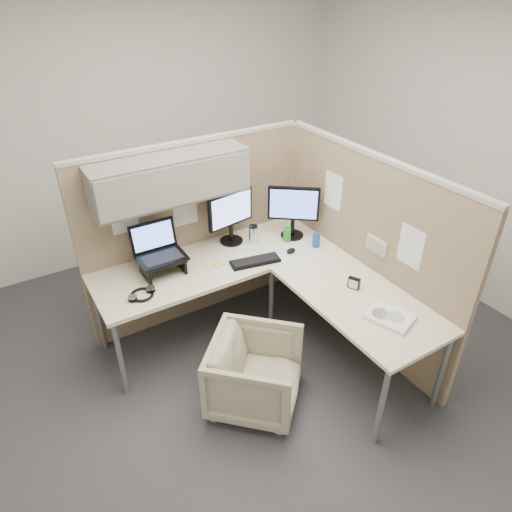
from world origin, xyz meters
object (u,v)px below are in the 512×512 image
desk (267,280)px  monitor_left (231,213)px  keyboard (255,261)px  office_chair (255,370)px

desk → monitor_left: monitor_left is taller
desk → keyboard: keyboard is taller
desk → office_chair: (-0.38, -0.45, -0.37)m
office_chair → keyboard: bearing=13.0°
desk → keyboard: bearing=85.3°
desk → office_chair: size_ratio=3.19×
office_chair → monitor_left: monitor_left is taller
office_chair → keyboard: keyboard is taller
office_chair → monitor_left: 1.32m
keyboard → office_chair: bearing=-110.5°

